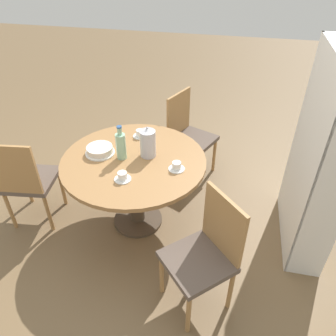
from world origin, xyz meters
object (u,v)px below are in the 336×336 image
chair_b (27,179)px  coffee_pot (148,143)px  bookshelf (316,160)px  chair_a (188,134)px  water_bottle (121,145)px  cake_main (100,150)px  chair_c (205,253)px  cup_c (177,166)px  cup_a (140,134)px  cup_b (122,177)px

chair_b → coffee_pot: 1.14m
bookshelf → chair_a: bearing=57.0°
water_bottle → cake_main: (-0.03, -0.21, -0.09)m
chair_c → cup_c: chair_c is taller
cup_a → cup_c: size_ratio=1.00×
coffee_pot → cake_main: coffee_pot is taller
chair_c → cup_b: (-0.38, -0.70, 0.26)m
chair_a → cake_main: bearing=168.1°
chair_a → cup_a: bearing=168.8°
cup_a → cup_b: (0.65, 0.05, 0.00)m
cake_main → cup_b: (0.31, 0.30, -0.00)m
chair_c → cake_main: (-0.68, -1.01, 0.26)m
bookshelf → chair_c: bearing=137.6°
chair_b → cup_b: chair_b is taller
coffee_pot → water_bottle: (0.08, -0.21, -0.00)m
water_bottle → cup_b: 0.31m
chair_b → chair_c: (0.47, 1.64, 0.00)m
cup_c → cup_a: bearing=-135.3°
chair_b → water_bottle: size_ratio=3.09×
bookshelf → cup_b: bearing=107.2°
cake_main → cup_a: cup_a is taller
cup_b → cup_c: bearing=119.8°
chair_b → bookshelf: size_ratio=0.56×
cup_b → cup_c: size_ratio=1.00×
bookshelf → cake_main: bearing=94.7°
cup_a → cup_c: bearing=44.7°
chair_c → chair_b: bearing=-148.8°
coffee_pot → cup_b: bearing=-16.5°
chair_c → cup_c: (-0.59, -0.32, 0.26)m
chair_a → chair_b: 1.67m
chair_a → cup_c: bearing=-153.1°
coffee_pot → water_bottle: water_bottle is taller
chair_b → chair_a: bearing=-146.5°
cake_main → chair_b: bearing=-71.8°
cup_a → cup_b: bearing=4.2°
chair_b → cake_main: size_ratio=3.68×
chair_b → cup_a: chair_b is taller
chair_b → cup_b: (0.10, 0.94, 0.26)m
cup_a → bookshelf: bearing=82.5°
bookshelf → cake_main: (0.15, -1.76, -0.05)m
bookshelf → water_bottle: bearing=96.3°
chair_c → coffee_pot: size_ratio=3.37×
chair_a → chair_c: size_ratio=1.00×
bookshelf → chair_b: bearing=98.4°
cup_c → cake_main: bearing=-97.3°
chair_a → bookshelf: bearing=-99.4°
chair_a → cake_main: 1.11m
cup_a → cup_c: 0.61m
chair_b → cup_a: bearing=-155.4°
water_bottle → cup_c: bearing=82.6°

